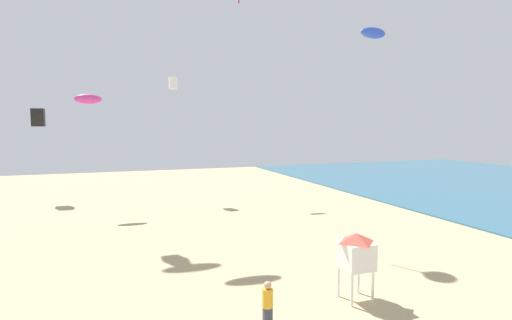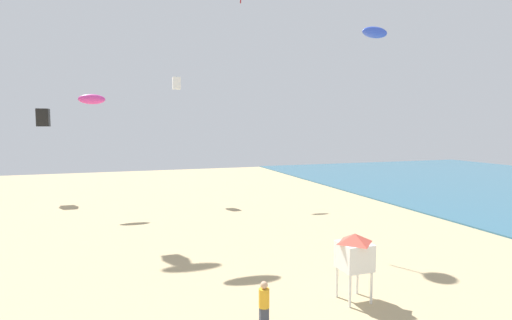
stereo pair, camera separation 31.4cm
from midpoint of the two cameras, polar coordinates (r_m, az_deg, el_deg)
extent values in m
cube|color=#383D4C|center=(13.38, 1.90, -22.18)|extent=(0.28, 0.18, 0.80)
cylinder|color=gold|center=(13.08, 1.91, -19.45)|extent=(0.34, 0.34, 0.60)
sphere|color=tan|center=(12.91, 1.91, -17.75)|extent=(0.24, 0.24, 0.24)
cylinder|color=white|center=(15.22, 14.13, -18.02)|extent=(0.10, 0.10, 1.20)
cylinder|color=white|center=(15.70, 17.01, -17.36)|extent=(0.10, 0.10, 1.20)
cylinder|color=white|center=(15.93, 12.28, -16.93)|extent=(0.10, 0.10, 1.20)
cylinder|color=white|center=(16.38, 15.08, -16.36)|extent=(0.10, 0.10, 1.20)
cube|color=white|center=(15.43, 14.71, -13.37)|extent=(1.10, 1.10, 1.00)
pyramid|color=#D14C3D|center=(15.23, 14.77, -10.95)|extent=(1.10, 1.10, 0.35)
cube|color=black|center=(39.53, -28.39, 5.45)|extent=(1.00, 1.00, 1.57)
ellipsoid|color=#DB3D9E|center=(32.63, -22.55, 8.17)|extent=(1.95, 0.54, 0.76)
ellipsoid|color=blue|center=(24.06, 17.29, 17.32)|extent=(1.62, 0.45, 0.63)
cube|color=white|center=(36.44, -11.26, 10.92)|extent=(0.67, 0.67, 1.06)
camera|label=1|loc=(0.16, -89.52, 0.04)|focal=27.47mm
camera|label=2|loc=(0.16, 90.48, -0.04)|focal=27.47mm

